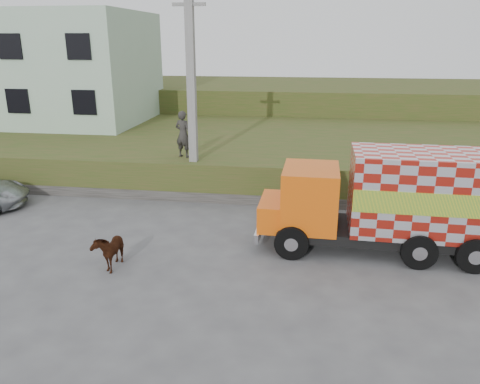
% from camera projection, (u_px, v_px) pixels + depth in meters
% --- Properties ---
extents(ground, '(120.00, 120.00, 0.00)m').
position_uv_depth(ground, '(191.00, 247.00, 14.25)').
color(ground, '#474749').
rests_on(ground, ground).
extents(embankment, '(40.00, 12.00, 1.50)m').
position_uv_depth(embankment, '(239.00, 150.00, 23.42)').
color(embankment, '#324B19').
rests_on(embankment, ground).
extents(embankment_far, '(40.00, 12.00, 3.00)m').
position_uv_depth(embankment_far, '(263.00, 104.00, 34.48)').
color(embankment_far, '#324B19').
rests_on(embankment_far, ground).
extents(retaining_strip, '(16.00, 0.50, 0.40)m').
position_uv_depth(retaining_strip, '(168.00, 195.00, 18.42)').
color(retaining_strip, '#595651').
rests_on(retaining_strip, ground).
extents(building, '(10.00, 8.00, 6.00)m').
position_uv_depth(building, '(56.00, 67.00, 26.60)').
color(building, '#A6C2A9').
rests_on(building, embankment).
extents(utility_pole, '(1.20, 0.30, 8.00)m').
position_uv_depth(utility_pole, '(192.00, 94.00, 17.45)').
color(utility_pole, gray).
rests_on(utility_pole, ground).
extents(cargo_truck, '(6.86, 2.51, 3.04)m').
position_uv_depth(cargo_truck, '(390.00, 201.00, 13.55)').
color(cargo_truck, black).
rests_on(cargo_truck, ground).
extents(cow, '(0.60, 1.27, 1.06)m').
position_uv_depth(cow, '(109.00, 249.00, 12.86)').
color(cow, '#33180C').
rests_on(cow, ground).
extents(pedestrian, '(0.78, 0.63, 1.86)m').
position_uv_depth(pedestrian, '(183.00, 134.00, 18.60)').
color(pedestrian, '#32302C').
rests_on(pedestrian, embankment).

